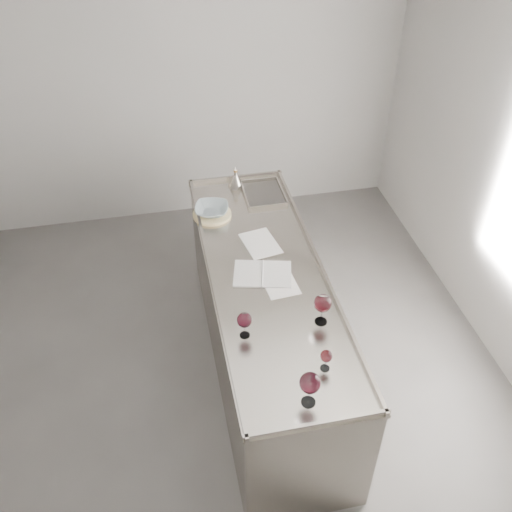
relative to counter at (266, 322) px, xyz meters
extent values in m
cube|color=#4E4B49|center=(-0.50, -0.30, -0.48)|extent=(4.50, 5.00, 0.02)
cube|color=#A6A3A0|center=(-0.50, 2.21, 0.93)|extent=(4.50, 0.02, 2.80)
cube|color=gray|center=(0.00, 0.00, -0.01)|extent=(0.75, 2.40, 0.92)
cube|color=gray|center=(0.00, 0.00, 0.46)|extent=(0.77, 2.42, 0.02)
cube|color=gray|center=(0.00, -1.19, 0.48)|extent=(0.77, 0.02, 0.03)
cube|color=gray|center=(0.00, 1.19, 0.48)|extent=(0.77, 0.02, 0.03)
cube|color=gray|center=(-0.37, 0.00, 0.48)|extent=(0.02, 2.42, 0.03)
cube|color=gray|center=(0.36, 0.00, 0.48)|extent=(0.02, 2.42, 0.03)
cube|color=#595654|center=(0.17, 0.92, 0.46)|extent=(0.30, 0.38, 0.01)
cylinder|color=white|center=(-0.25, -0.51, 0.47)|extent=(0.06, 0.06, 0.00)
cylinder|color=white|center=(-0.25, -0.51, 0.51)|extent=(0.01, 0.01, 0.08)
ellipsoid|color=white|center=(-0.25, -0.51, 0.59)|extent=(0.09, 0.09, 0.09)
cylinder|color=#360712|center=(-0.25, -0.51, 0.57)|extent=(0.06, 0.06, 0.02)
cylinder|color=white|center=(-0.01, -1.04, 0.47)|extent=(0.08, 0.08, 0.00)
cylinder|color=white|center=(-0.01, -1.04, 0.53)|extent=(0.01, 0.01, 0.11)
ellipsoid|color=white|center=(-0.01, -1.04, 0.63)|extent=(0.11, 0.11, 0.12)
cylinder|color=#330710|center=(-0.01, -1.04, 0.60)|extent=(0.08, 0.08, 0.02)
cylinder|color=white|center=(0.22, -0.50, 0.47)|extent=(0.07, 0.07, 0.00)
cylinder|color=white|center=(0.22, -0.50, 0.52)|extent=(0.01, 0.01, 0.10)
ellipsoid|color=white|center=(0.22, -0.50, 0.62)|extent=(0.11, 0.11, 0.11)
cylinder|color=#33070C|center=(0.22, -0.50, 0.60)|extent=(0.08, 0.08, 0.02)
cylinder|color=white|center=(0.14, -0.84, 0.47)|extent=(0.05, 0.05, 0.00)
cylinder|color=white|center=(0.14, -0.84, 0.51)|extent=(0.01, 0.01, 0.07)
ellipsoid|color=white|center=(0.14, -0.84, 0.57)|extent=(0.07, 0.07, 0.07)
cylinder|color=#3A080B|center=(0.14, -0.84, 0.56)|extent=(0.05, 0.05, 0.02)
cube|color=silver|center=(-0.13, 0.01, 0.47)|extent=(0.24, 0.30, 0.01)
cube|color=silver|center=(0.06, -0.03, 0.47)|extent=(0.24, 0.30, 0.01)
cylinder|color=white|center=(-0.03, -0.01, 0.48)|extent=(0.07, 0.26, 0.01)
cube|color=white|center=(0.06, -0.11, 0.47)|extent=(0.23, 0.31, 0.00)
cube|color=white|center=(0.02, 0.31, 0.47)|extent=(0.27, 0.35, 0.00)
cylinder|color=beige|center=(-0.26, 0.72, 0.48)|extent=(0.36, 0.36, 0.02)
imported|color=#8C9CA3|center=(-0.26, 0.72, 0.52)|extent=(0.30, 0.30, 0.06)
cone|color=gray|center=(-0.02, 1.08, 0.52)|extent=(0.13, 0.13, 0.11)
cylinder|color=gray|center=(-0.02, 1.08, 0.59)|extent=(0.02, 0.02, 0.03)
cylinder|color=olive|center=(-0.02, 1.08, 0.61)|extent=(0.03, 0.03, 0.01)
cone|color=gray|center=(-0.02, 1.08, 0.63)|extent=(0.02, 0.02, 0.04)
camera|label=1|loc=(-0.64, -2.75, 2.96)|focal=40.00mm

